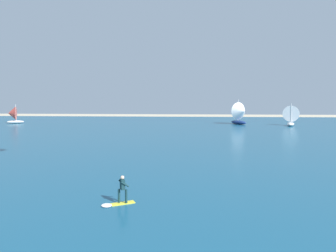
# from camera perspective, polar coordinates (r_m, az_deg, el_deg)

# --- Properties ---
(ocean) EXTENTS (160.00, 90.00, 0.10)m
(ocean) POSITION_cam_1_polar(r_m,az_deg,el_deg) (51.97, 3.37, -1.56)
(ocean) COLOR navy
(ocean) RESTS_ON ground
(kitesurfer) EXTENTS (1.99, 1.42, 1.67)m
(kitesurfer) POSITION_cam_1_polar(r_m,az_deg,el_deg) (18.85, -8.81, -12.09)
(kitesurfer) COLOR yellow
(kitesurfer) RESTS_ON ocean
(sailboat_far_left) EXTENTS (4.51, 4.95, 5.50)m
(sailboat_far_left) POSITION_cam_1_polar(r_m,az_deg,el_deg) (71.50, 13.07, 2.28)
(sailboat_far_left) COLOR navy
(sailboat_far_left) RESTS_ON ocean
(sailboat_mid_right) EXTENTS (3.91, 3.48, 4.39)m
(sailboat_mid_right) POSITION_cam_1_polar(r_m,az_deg,el_deg) (80.80, -26.36, 1.84)
(sailboat_mid_right) COLOR silver
(sailboat_mid_right) RESTS_ON ocean
(sailboat_trailing) EXTENTS (3.81, 4.27, 4.80)m
(sailboat_trailing) POSITION_cam_1_polar(r_m,az_deg,el_deg) (72.01, 21.44, 1.82)
(sailboat_trailing) COLOR silver
(sailboat_trailing) RESTS_ON ocean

